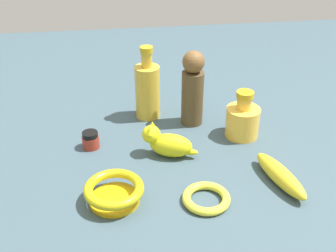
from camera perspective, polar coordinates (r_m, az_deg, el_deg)
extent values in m
plane|color=#384C56|center=(1.11, 0.00, -2.42)|extent=(2.00, 2.00, 0.00)
cylinder|color=maroon|center=(1.11, -10.49, -2.15)|extent=(0.04, 0.04, 0.03)
cylinder|color=gold|center=(1.10, -10.56, -1.53)|extent=(0.04, 0.04, 0.00)
cylinder|color=black|center=(1.09, -10.60, -1.15)|extent=(0.04, 0.04, 0.01)
ellipsoid|color=yellow|center=(1.05, 0.18, -2.68)|extent=(0.12, 0.09, 0.06)
sphere|color=yellow|center=(1.04, -2.31, -1.14)|extent=(0.05, 0.05, 0.05)
cone|color=yellow|center=(1.02, -2.50, -0.58)|extent=(0.02, 0.02, 0.02)
cone|color=yellow|center=(1.04, -2.16, 0.14)|extent=(0.02, 0.02, 0.02)
ellipsoid|color=yellow|center=(1.05, 2.81, -3.52)|extent=(0.05, 0.03, 0.02)
cylinder|color=gold|center=(1.20, -2.81, 4.65)|extent=(0.07, 0.07, 0.16)
cylinder|color=gold|center=(1.16, -2.93, 9.02)|extent=(0.03, 0.03, 0.04)
cylinder|color=gold|center=(1.15, -2.97, 10.37)|extent=(0.04, 0.04, 0.02)
cylinder|color=#503E24|center=(1.17, 3.34, 3.82)|extent=(0.09, 0.09, 0.16)
sphere|color=brown|center=(1.12, 3.51, 8.74)|extent=(0.06, 0.06, 0.06)
ellipsoid|color=gold|center=(1.00, 15.09, -6.52)|extent=(0.09, 0.19, 0.04)
torus|color=yellow|center=(0.92, 5.25, -9.80)|extent=(0.11, 0.11, 0.02)
cylinder|color=yellow|center=(1.14, 10.12, 0.53)|extent=(0.09, 0.09, 0.08)
cylinder|color=yellow|center=(1.11, 10.38, 3.11)|extent=(0.04, 0.04, 0.03)
cylinder|color=gold|center=(1.10, 10.50, 4.24)|extent=(0.05, 0.05, 0.02)
cylinder|color=gold|center=(0.93, -7.29, -9.91)|extent=(0.11, 0.11, 0.01)
torus|color=#B4A812|center=(0.91, -7.41, -8.51)|extent=(0.13, 0.13, 0.02)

